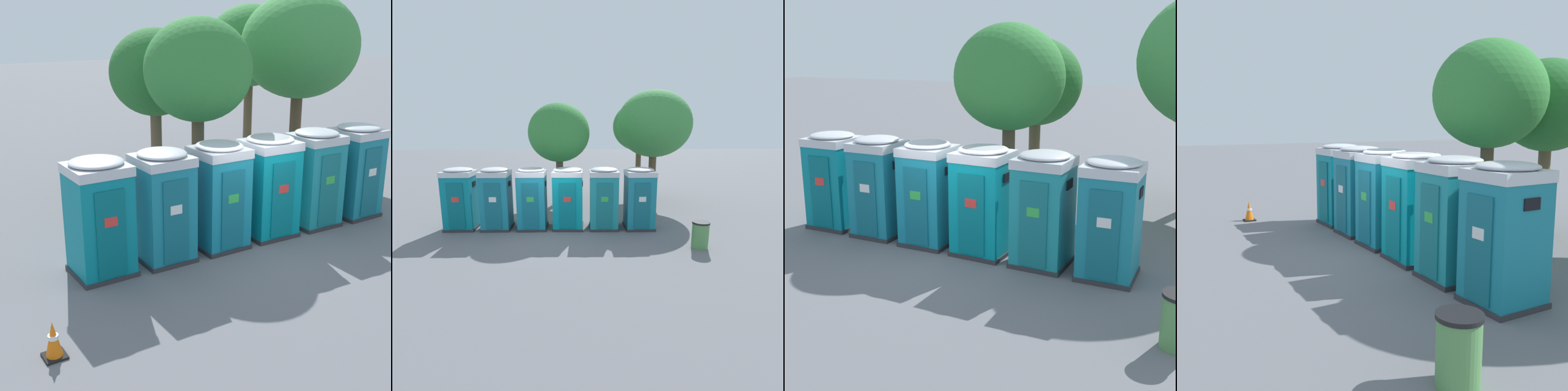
# 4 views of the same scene
# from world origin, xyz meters

# --- Properties ---
(ground_plane) EXTENTS (120.00, 120.00, 0.00)m
(ground_plane) POSITION_xyz_m (0.00, 0.00, 0.00)
(ground_plane) COLOR slate
(portapotty_0) EXTENTS (1.22, 1.21, 2.54)m
(portapotty_0) POSITION_xyz_m (-3.64, 0.63, 1.28)
(portapotty_0) COLOR #2D2D33
(portapotty_0) RESTS_ON ground
(portapotty_1) EXTENTS (1.17, 1.21, 2.54)m
(portapotty_1) POSITION_xyz_m (-2.18, 0.56, 1.28)
(portapotty_1) COLOR #2D2D33
(portapotty_1) RESTS_ON ground
(portapotty_2) EXTENTS (1.17, 1.21, 2.54)m
(portapotty_2) POSITION_xyz_m (-0.72, 0.51, 1.28)
(portapotty_2) COLOR #2D2D33
(portapotty_2) RESTS_ON ground
(portapotty_3) EXTENTS (1.29, 1.25, 2.54)m
(portapotty_3) POSITION_xyz_m (0.75, 0.47, 1.28)
(portapotty_3) COLOR #2D2D33
(portapotty_3) RESTS_ON ground
(portapotty_4) EXTENTS (1.22, 1.24, 2.54)m
(portapotty_4) POSITION_xyz_m (2.21, 0.39, 1.28)
(portapotty_4) COLOR #2D2D33
(portapotty_4) RESTS_ON ground
(portapotty_5) EXTENTS (1.18, 1.21, 2.54)m
(portapotty_5) POSITION_xyz_m (3.68, 0.33, 1.28)
(portapotty_5) COLOR #2D2D33
(portapotty_5) RESTS_ON ground
(street_tree_0) EXTENTS (2.91, 2.91, 5.27)m
(street_tree_0) POSITION_xyz_m (0.32, 3.01, 3.86)
(street_tree_0) COLOR brown
(street_tree_0) RESTS_ON ground
(street_tree_1) EXTENTS (2.74, 2.74, 4.96)m
(street_tree_1) POSITION_xyz_m (0.25, 5.27, 3.62)
(street_tree_1) COLOR brown
(street_tree_1) RESTS_ON ground
(trash_can) EXTENTS (0.59, 0.59, 0.93)m
(trash_can) POSITION_xyz_m (5.31, -2.01, 0.47)
(trash_can) COLOR #518C4C
(trash_can) RESTS_ON ground
(traffic_cone) EXTENTS (0.36, 0.36, 0.64)m
(traffic_cone) POSITION_xyz_m (-5.52, -1.79, 0.31)
(traffic_cone) COLOR black
(traffic_cone) RESTS_ON ground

